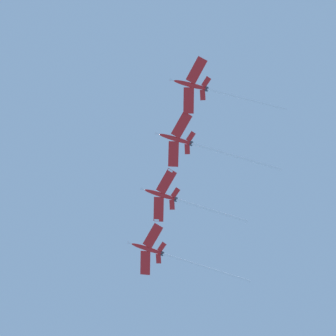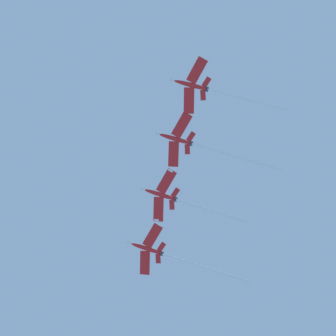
{
  "view_description": "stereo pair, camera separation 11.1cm",
  "coord_description": "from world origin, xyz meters",
  "px_view_note": "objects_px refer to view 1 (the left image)",
  "views": [
    {
      "loc": [
        6.28,
        -19.14,
        1.64
      ],
      "look_at": [
        -17.36,
        -9.54,
        165.28
      ],
      "focal_mm": 50.07,
      "sensor_mm": 36.0,
      "label": 1
    },
    {
      "loc": [
        6.24,
        -19.24,
        1.64
      ],
      "look_at": [
        -17.36,
        -9.54,
        165.28
      ],
      "focal_mm": 50.07,
      "sensor_mm": 36.0,
      "label": 2
    }
  ],
  "objects_px": {
    "jet_centre": "(178,200)",
    "jet_inner_right": "(165,254)",
    "jet_far_left": "(203,88)",
    "jet_inner_left": "(200,146)"
  },
  "relations": [
    {
      "from": "jet_centre",
      "to": "jet_inner_right",
      "type": "distance_m",
      "value": 20.57
    },
    {
      "from": "jet_centre",
      "to": "jet_inner_right",
      "type": "bearing_deg",
      "value": 171.48
    },
    {
      "from": "jet_far_left",
      "to": "jet_inner_right",
      "type": "height_order",
      "value": "jet_far_left"
    },
    {
      "from": "jet_centre",
      "to": "jet_inner_right",
      "type": "height_order",
      "value": "jet_centre"
    },
    {
      "from": "jet_inner_left",
      "to": "jet_inner_right",
      "type": "distance_m",
      "value": 41.26
    },
    {
      "from": "jet_inner_left",
      "to": "jet_centre",
      "type": "relative_size",
      "value": 1.16
    },
    {
      "from": "jet_far_left",
      "to": "jet_inner_left",
      "type": "xyz_separation_m",
      "value": [
        -18.82,
        6.68,
        -0.39
      ]
    },
    {
      "from": "jet_inner_right",
      "to": "jet_far_left",
      "type": "bearing_deg",
      "value": -9.38
    },
    {
      "from": "jet_far_left",
      "to": "jet_inner_right",
      "type": "distance_m",
      "value": 60.77
    },
    {
      "from": "jet_inner_left",
      "to": "jet_centre",
      "type": "distance_m",
      "value": 20.79
    }
  ]
}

